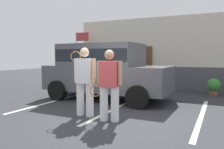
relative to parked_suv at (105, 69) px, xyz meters
name	(u,v)px	position (x,y,z in m)	size (l,w,h in m)	color
ground_plane	(103,120)	(1.28, -2.55, -1.15)	(40.00, 40.00, 0.00)	#2D2D33
parking_stripe_0	(56,101)	(-1.43, -1.05, -1.14)	(0.12, 4.40, 0.01)	silver
parking_stripe_1	(118,107)	(1.02, -1.05, -1.14)	(0.12, 4.40, 0.01)	silver
parking_stripe_2	(201,116)	(3.47, -1.05, -1.14)	(0.12, 4.40, 0.01)	silver
house_frontage	(163,55)	(1.27, 3.84, 0.51)	(9.11, 0.40, 3.53)	beige
parked_suv	(105,69)	(0.00, 0.00, 0.00)	(4.64, 2.24, 2.05)	#4C4F54
tennis_player_man	(85,81)	(0.63, -2.37, -0.20)	(0.81, 0.30, 1.82)	white
tennis_player_woman	(109,85)	(1.45, -2.55, -0.24)	(0.91, 0.32, 1.75)	white
potted_plant_by_porch	(214,86)	(3.65, 2.60, -0.76)	(0.53, 0.53, 0.70)	brown
flag_pole	(79,48)	(-3.14, 3.04, 0.89)	(0.80, 0.07, 2.93)	silver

